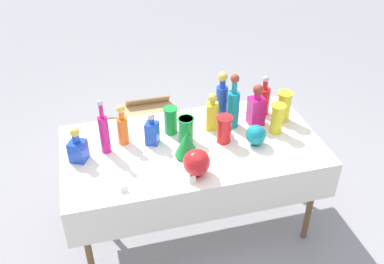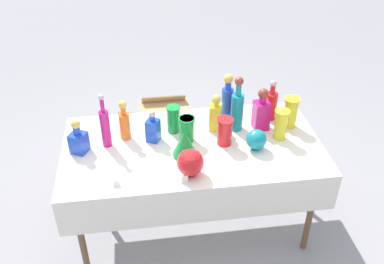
% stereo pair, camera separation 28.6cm
% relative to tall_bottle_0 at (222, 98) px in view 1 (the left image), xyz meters
% --- Properties ---
extents(ground_plane, '(40.00, 40.00, 0.00)m').
position_rel_tall_bottle_0_xyz_m(ground_plane, '(-0.29, -0.26, -0.93)').
color(ground_plane, gray).
extents(display_table, '(1.75, 0.92, 0.76)m').
position_rel_tall_bottle_0_xyz_m(display_table, '(-0.29, -0.29, -0.23)').
color(display_table, white).
rests_on(display_table, ground).
extents(tall_bottle_0, '(0.09, 0.09, 0.38)m').
position_rel_tall_bottle_0_xyz_m(tall_bottle_0, '(0.00, 0.00, 0.00)').
color(tall_bottle_0, blue).
rests_on(tall_bottle_0, display_table).
extents(tall_bottle_1, '(0.06, 0.06, 0.39)m').
position_rel_tall_bottle_0_xyz_m(tall_bottle_1, '(-0.86, -0.19, -0.02)').
color(tall_bottle_1, '#C61972').
rests_on(tall_bottle_1, display_table).
extents(tall_bottle_2, '(0.09, 0.09, 0.41)m').
position_rel_tall_bottle_0_xyz_m(tall_bottle_2, '(0.04, -0.12, 0.00)').
color(tall_bottle_2, teal).
rests_on(tall_bottle_2, display_table).
extents(tall_bottle_3, '(0.09, 0.09, 0.31)m').
position_rel_tall_bottle_0_xyz_m(tall_bottle_3, '(0.32, -0.01, -0.05)').
color(tall_bottle_3, red).
rests_on(tall_bottle_3, display_table).
extents(tall_bottle_4, '(0.08, 0.08, 0.30)m').
position_rel_tall_bottle_0_xyz_m(tall_bottle_4, '(-0.74, -0.12, -0.04)').
color(tall_bottle_4, orange).
rests_on(tall_bottle_4, display_table).
extents(square_decanter_0, '(0.11, 0.11, 0.32)m').
position_rel_tall_bottle_0_xyz_m(square_decanter_0, '(0.22, -0.13, -0.03)').
color(square_decanter_0, '#C61972').
rests_on(square_decanter_0, display_table).
extents(square_decanter_1, '(0.11, 0.11, 0.24)m').
position_rel_tall_bottle_0_xyz_m(square_decanter_1, '(-0.55, -0.18, -0.07)').
color(square_decanter_1, blue).
rests_on(square_decanter_1, display_table).
extents(square_decanter_2, '(0.10, 0.10, 0.28)m').
position_rel_tall_bottle_0_xyz_m(square_decanter_2, '(-0.10, -0.11, -0.04)').
color(square_decanter_2, yellow).
rests_on(square_decanter_2, display_table).
extents(square_decanter_3, '(0.14, 0.14, 0.25)m').
position_rel_tall_bottle_0_xyz_m(square_decanter_3, '(-1.04, -0.24, -0.07)').
color(square_decanter_3, blue).
rests_on(square_decanter_3, display_table).
extents(slender_vase_0, '(0.11, 0.11, 0.20)m').
position_rel_tall_bottle_0_xyz_m(slender_vase_0, '(-0.07, -0.28, -0.06)').
color(slender_vase_0, red).
rests_on(slender_vase_0, display_table).
extents(slender_vase_1, '(0.10, 0.10, 0.20)m').
position_rel_tall_bottle_0_xyz_m(slender_vase_1, '(-0.40, -0.08, -0.06)').
color(slender_vase_1, '#198C38').
rests_on(slender_vase_1, display_table).
extents(slender_vase_2, '(0.11, 0.11, 0.18)m').
position_rel_tall_bottle_0_xyz_m(slender_vase_2, '(-0.32, -0.21, -0.07)').
color(slender_vase_2, '#198C38').
rests_on(slender_vase_2, display_table).
extents(slender_vase_3, '(0.11, 0.11, 0.23)m').
position_rel_tall_bottle_0_xyz_m(slender_vase_3, '(0.43, -0.14, -0.05)').
color(slender_vase_3, yellow).
rests_on(slender_vase_3, display_table).
extents(slender_vase_4, '(0.10, 0.10, 0.22)m').
position_rel_tall_bottle_0_xyz_m(slender_vase_4, '(0.32, -0.27, -0.05)').
color(slender_vase_4, yellow).
rests_on(slender_vase_4, display_table).
extents(fluted_vase_0, '(0.16, 0.16, 0.19)m').
position_rel_tall_bottle_0_xyz_m(fluted_vase_0, '(-0.36, -0.38, -0.07)').
color(fluted_vase_0, '#198C38').
rests_on(fluted_vase_0, display_table).
extents(round_bowl_0, '(0.17, 0.17, 0.18)m').
position_rel_tall_bottle_0_xyz_m(round_bowl_0, '(-0.35, -0.58, -0.08)').
color(round_bowl_0, red).
rests_on(round_bowl_0, display_table).
extents(round_bowl_1, '(0.14, 0.14, 0.15)m').
position_rel_tall_bottle_0_xyz_m(round_bowl_1, '(0.12, -0.37, -0.09)').
color(round_bowl_1, teal).
rests_on(round_bowl_1, display_table).
extents(price_tag_left, '(0.05, 0.03, 0.05)m').
position_rel_tall_bottle_0_xyz_m(price_tag_left, '(-0.39, -0.65, -0.15)').
color(price_tag_left, white).
rests_on(price_tag_left, display_table).
extents(price_tag_center, '(0.05, 0.02, 0.04)m').
position_rel_tall_bottle_0_xyz_m(price_tag_center, '(-0.80, -0.62, -0.15)').
color(price_tag_center, white).
rests_on(price_tag_center, display_table).
extents(cardboard_box_behind_left, '(0.48, 0.42, 0.42)m').
position_rel_tall_bottle_0_xyz_m(cardboard_box_behind_left, '(-0.39, 0.92, -0.76)').
color(cardboard_box_behind_left, tan).
rests_on(cardboard_box_behind_left, ground).
extents(cardboard_box_behind_right, '(0.56, 0.43, 0.40)m').
position_rel_tall_bottle_0_xyz_m(cardboard_box_behind_right, '(-0.61, 0.70, -0.77)').
color(cardboard_box_behind_right, tan).
rests_on(cardboard_box_behind_right, ground).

